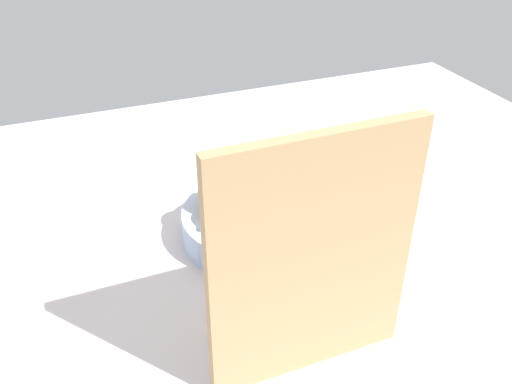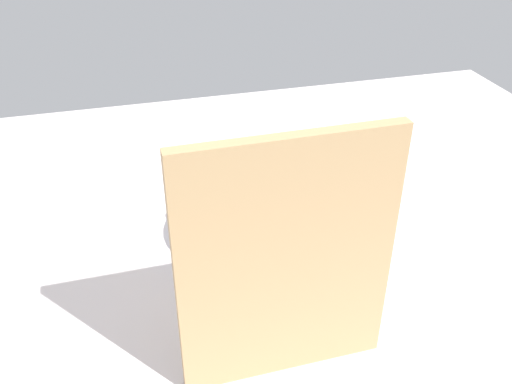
% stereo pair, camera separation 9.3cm
% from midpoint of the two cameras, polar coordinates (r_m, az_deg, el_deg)
% --- Properties ---
extents(ground_plane, '(1.80, 1.40, 0.03)m').
position_cam_midpoint_polar(ground_plane, '(1.04, -2.31, -5.90)').
color(ground_plane, silver).
extents(fruit_bowl, '(0.27, 0.27, 0.06)m').
position_cam_midpoint_polar(fruit_bowl, '(1.03, -2.60, -3.32)').
color(fruit_bowl, '#A9C1E3').
rests_on(fruit_bowl, ground_plane).
extents(orange_front_left, '(0.07, 0.07, 0.07)m').
position_cam_midpoint_polar(orange_front_left, '(1.04, -3.59, 1.40)').
color(orange_front_left, orange).
rests_on(orange_front_left, fruit_bowl).
extents(orange_front_right, '(0.07, 0.07, 0.07)m').
position_cam_midpoint_polar(orange_front_right, '(1.00, -6.58, -0.12)').
color(orange_front_right, orange).
rests_on(orange_front_right, fruit_bowl).
extents(orange_center, '(0.07, 0.07, 0.07)m').
position_cam_midpoint_polar(orange_center, '(0.96, -5.36, -1.75)').
color(orange_center, orange).
rests_on(orange_center, fruit_bowl).
extents(orange_back_left, '(0.07, 0.07, 0.07)m').
position_cam_midpoint_polar(orange_back_left, '(0.95, -0.20, -1.87)').
color(orange_back_left, orange).
rests_on(orange_back_left, fruit_bowl).
extents(orange_back_right, '(0.07, 0.07, 0.07)m').
position_cam_midpoint_polar(orange_back_right, '(1.00, 1.05, 0.17)').
color(orange_back_right, orange).
rests_on(orange_back_right, fruit_bowl).
extents(banana_bunch, '(0.19, 0.14, 0.11)m').
position_cam_midpoint_polar(banana_bunch, '(0.96, -1.57, -0.32)').
color(banana_bunch, yellow).
rests_on(banana_bunch, fruit_bowl).
extents(cutting_board, '(0.28, 0.02, 0.36)m').
position_cam_midpoint_polar(cutting_board, '(0.70, 2.07, -7.29)').
color(cutting_board, tan).
rests_on(cutting_board, ground_plane).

